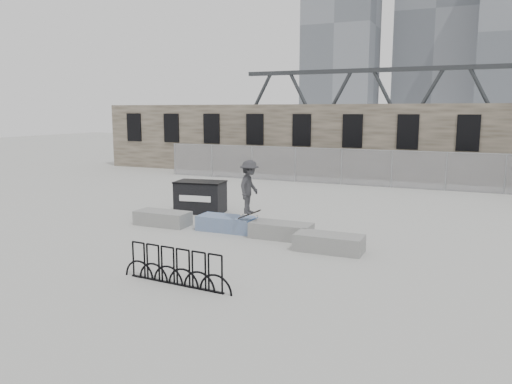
# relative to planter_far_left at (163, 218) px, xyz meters

# --- Properties ---
(ground) EXTENTS (120.00, 120.00, 0.00)m
(ground) POSITION_rel_planter_far_left_xyz_m (3.44, 0.03, -0.28)
(ground) COLOR #A8A8A3
(ground) RESTS_ON ground
(stone_wall) EXTENTS (36.00, 2.58, 4.50)m
(stone_wall) POSITION_rel_planter_far_left_xyz_m (3.44, 16.27, 1.98)
(stone_wall) COLOR brown
(stone_wall) RESTS_ON ground
(chainlink_fence) EXTENTS (22.06, 0.06, 2.02)m
(chainlink_fence) POSITION_rel_planter_far_left_xyz_m (3.44, 12.53, 0.76)
(chainlink_fence) COLOR gray
(chainlink_fence) RESTS_ON ground
(planter_far_left) EXTENTS (2.00, 0.90, 0.51)m
(planter_far_left) POSITION_rel_planter_far_left_xyz_m (0.00, 0.00, 0.00)
(planter_far_left) COLOR gray
(planter_far_left) RESTS_ON ground
(planter_center_left) EXTENTS (2.00, 0.90, 0.51)m
(planter_center_left) POSITION_rel_planter_far_left_xyz_m (2.52, 0.17, 0.00)
(planter_center_left) COLOR #365DA2
(planter_center_left) RESTS_ON ground
(planter_center_right) EXTENTS (2.00, 0.90, 0.51)m
(planter_center_right) POSITION_rel_planter_far_left_xyz_m (4.62, -0.04, 0.00)
(planter_center_right) COLOR gray
(planter_center_right) RESTS_ON ground
(planter_offset) EXTENTS (2.00, 0.90, 0.51)m
(planter_offset) POSITION_rel_planter_far_left_xyz_m (6.46, -0.90, 0.00)
(planter_offset) COLOR gray
(planter_offset) RESTS_ON ground
(dumpster) EXTENTS (2.10, 1.46, 1.29)m
(dumpster) POSITION_rel_planter_far_left_xyz_m (0.11, 2.55, 0.37)
(dumpster) COLOR black
(dumpster) RESTS_ON ground
(bike_rack) EXTENTS (3.13, 0.29, 0.90)m
(bike_rack) POSITION_rel_planter_far_left_xyz_m (3.88, -5.17, 0.16)
(bike_rack) COLOR black
(bike_rack) RESTS_ON ground
(skyline_towers) EXTENTS (58.00, 28.00, 48.00)m
(skyline_towers) POSITION_rel_planter_far_left_xyz_m (2.43, 93.85, 20.52)
(skyline_towers) COLOR slate
(skyline_towers) RESTS_ON ground
(truss_bridge) EXTENTS (70.00, 3.00, 9.80)m
(truss_bridge) POSITION_rel_planter_far_left_xyz_m (13.44, 55.03, 3.85)
(truss_bridge) COLOR #2D3033
(truss_bridge) RESTS_ON ground
(skateboarder) EXTENTS (0.77, 1.18, 1.97)m
(skateboarder) POSITION_rel_planter_far_left_xyz_m (3.51, -0.09, 1.35)
(skateboarder) COLOR #2F2F32
(skateboarder) RESTS_ON ground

